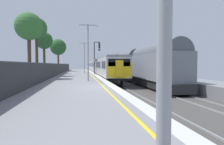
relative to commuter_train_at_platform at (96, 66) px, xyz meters
The scene contains 12 objects.
ground 37.28m from the commuter_train_at_platform, 89.16° to the right, with size 17.40×110.00×1.21m.
commuter_train_at_platform is the anchor object (origin of this frame).
freight_train_adjacent_track 18.35m from the commuter_train_at_platform, 77.39° to the right, with size 2.60×38.12×4.84m.
signal_gantry 17.86m from the commuter_train_at_platform, 94.81° to the right, with size 1.10×0.24×5.42m.
speed_limit_sign 22.56m from the commuter_train_at_platform, 94.69° to the right, with size 0.59×0.08×2.53m.
platform_lamp_mid 31.95m from the commuter_train_at_platform, 95.98° to the right, with size 2.00×0.20×5.56m.
platform_lamp_far 14.12m from the commuter_train_at_platform, 103.76° to the right, with size 2.00×0.20×5.69m.
platform_back_fence 37.99m from the commuter_train_at_platform, 101.46° to the right, with size 0.07×99.00×1.77m.
background_tree_left 18.84m from the commuter_train_at_platform, 123.76° to the right, with size 2.97×2.97×7.25m.
background_tree_centre 10.41m from the commuter_train_at_platform, 169.73° to the right, with size 3.82×3.82×7.70m.
background_tree_right 29.70m from the commuter_train_at_platform, 109.35° to the right, with size 3.09×3.09×7.44m.
background_tree_back 24.71m from the commuter_train_at_platform, 114.61° to the right, with size 2.95×2.95×8.15m.
Camera 1 is at (-1.99, -14.40, 1.62)m, focal length 32.35 mm.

